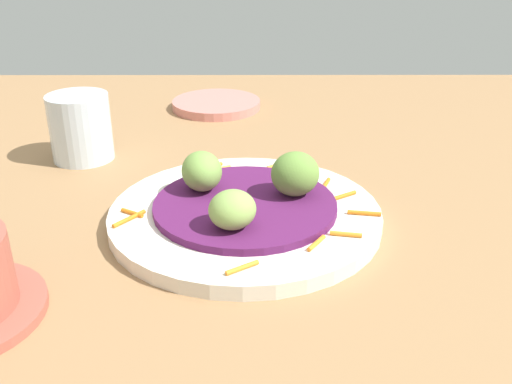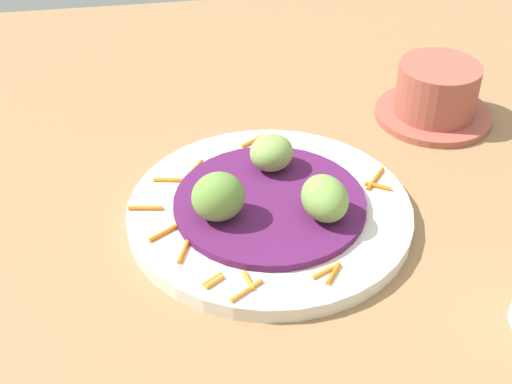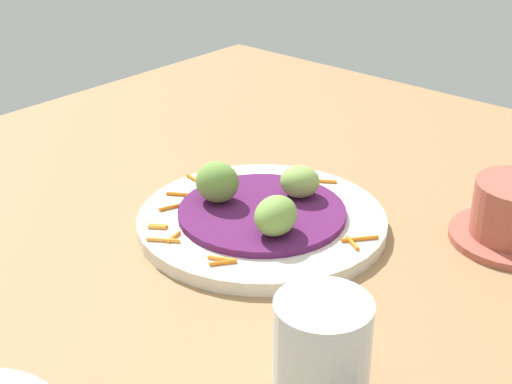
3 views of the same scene
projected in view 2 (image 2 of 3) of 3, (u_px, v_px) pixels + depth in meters
table_surface at (322, 242)px, 66.92cm from camera, size 110.00×110.00×2.00cm
main_plate at (270, 212)px, 67.69cm from camera, size 26.25×26.25×1.42cm
cabbage_bed at (270, 203)px, 67.03cm from camera, size 17.68×17.68×0.75cm
carrot_garnish at (247, 222)px, 65.16cm from camera, size 23.44×24.91×0.40cm
guac_scoop_left at (218, 197)px, 63.58cm from camera, size 5.04×5.43×4.41cm
guac_scoop_center at (321, 202)px, 63.45cm from camera, size 5.65×4.88×3.87cm
guac_scoop_right at (271, 153)px, 69.83cm from camera, size 5.70×5.76×3.47cm
terracotta_bowl at (436, 95)px, 80.63cm from camera, size 12.92×12.92×6.49cm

